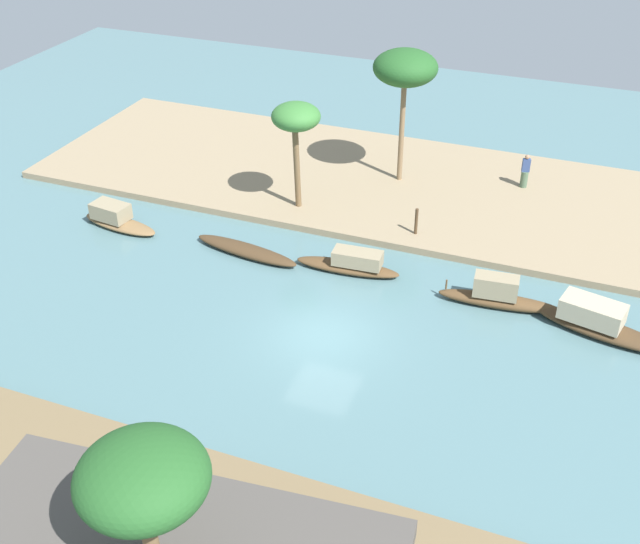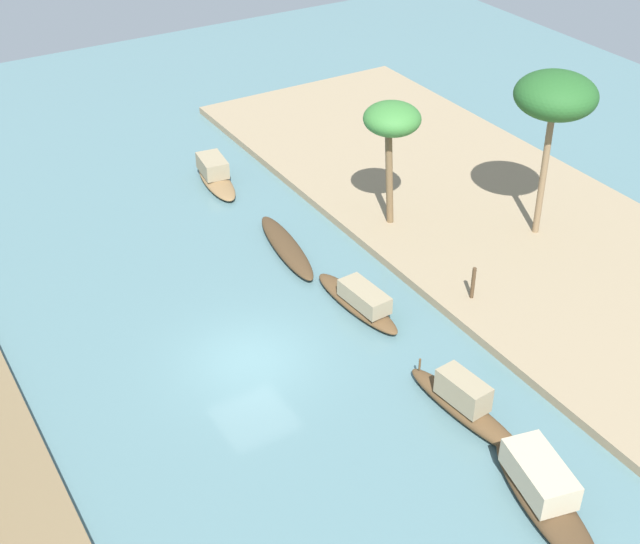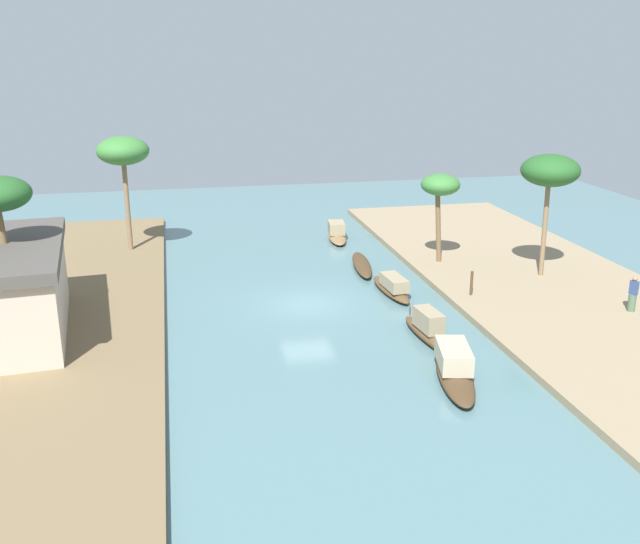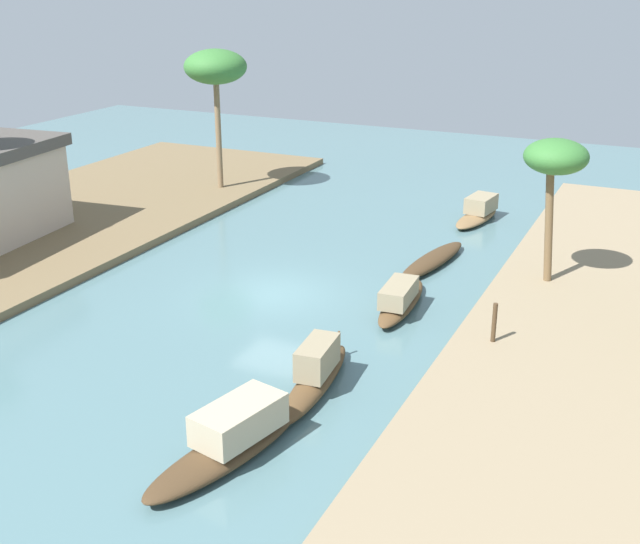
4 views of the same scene
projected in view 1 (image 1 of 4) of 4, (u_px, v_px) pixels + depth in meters
The scene contains 12 objects.
river_water at pixel (324, 336), 29.18m from camera, with size 63.52×63.52×0.00m, color slate.
riverbank_left at pixel (416, 189), 39.01m from camera, with size 38.26×11.50×0.32m, color #937F60.
sampan_with_red_awning at pixel (246, 250), 33.95m from camera, with size 5.09×1.64×0.44m.
sampan_foreground at pixel (498, 296), 30.57m from camera, with size 4.75×1.30×1.33m.
sampan_upstream_small at pixel (598, 322), 29.10m from camera, with size 5.11×2.31×1.26m.
sampan_downstream_large at pixel (116, 219), 35.92m from camera, with size 4.03×1.60×1.10m.
sampan_near_left_bank at pixel (351, 264), 32.68m from camera, with size 4.45×1.26×1.03m.
person_on_near_bank at pixel (525, 173), 38.48m from camera, with size 0.45×0.45×1.70m.
mooring_post at pixel (416, 221), 34.64m from camera, with size 0.14×0.14×1.23m, color #4C3823.
palm_tree_left_near at pixel (405, 69), 36.54m from camera, with size 3.03×3.03×6.52m.
palm_tree_left_far at pixel (296, 119), 34.74m from camera, with size 2.19×2.19×5.07m.
palm_tree_right_tall at pixel (144, 484), 15.10m from camera, with size 2.64×2.64×6.75m.
Camera 1 is at (-8.33, 21.77, 17.71)m, focal length 44.48 mm.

